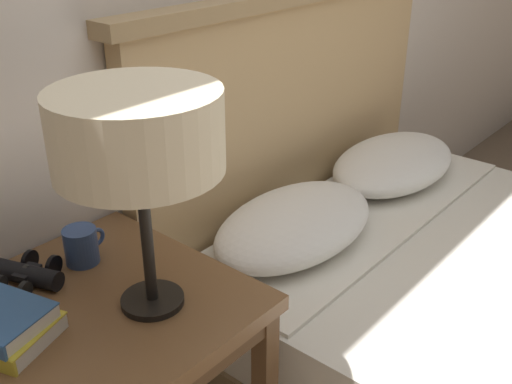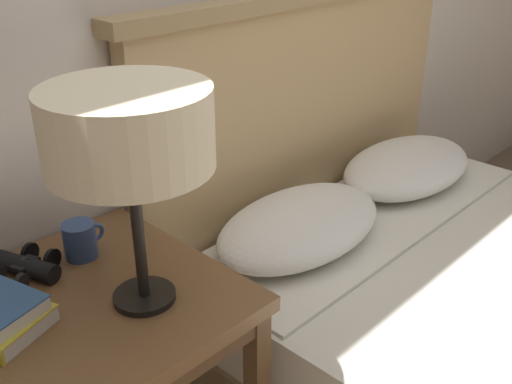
{
  "view_description": "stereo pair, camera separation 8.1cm",
  "coord_description": "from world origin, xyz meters",
  "px_view_note": "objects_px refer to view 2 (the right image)",
  "views": [
    {
      "loc": [
        -1.12,
        -0.16,
        1.39
      ],
      "look_at": [
        -0.12,
        0.69,
        0.74
      ],
      "focal_mm": 42.0,
      "sensor_mm": 36.0,
      "label": 1
    },
    {
      "loc": [
        -1.07,
        -0.22,
        1.39
      ],
      "look_at": [
        -0.12,
        0.69,
        0.74
      ],
      "focal_mm": 42.0,
      "sensor_mm": 36.0,
      "label": 2
    }
  ],
  "objects_px": {
    "nightstand": "(89,331)",
    "table_lamp": "(128,133)",
    "binoculars_pair": "(27,266)",
    "coffee_mug": "(81,240)"
  },
  "relations": [
    {
      "from": "nightstand",
      "to": "binoculars_pair",
      "type": "distance_m",
      "value": 0.2
    },
    {
      "from": "nightstand",
      "to": "coffee_mug",
      "type": "height_order",
      "value": "coffee_mug"
    },
    {
      "from": "nightstand",
      "to": "coffee_mug",
      "type": "bearing_deg",
      "value": 59.28
    },
    {
      "from": "table_lamp",
      "to": "binoculars_pair",
      "type": "height_order",
      "value": "table_lamp"
    },
    {
      "from": "binoculars_pair",
      "to": "coffee_mug",
      "type": "xyz_separation_m",
      "value": [
        0.13,
        -0.02,
        0.02
      ]
    },
    {
      "from": "nightstand",
      "to": "table_lamp",
      "type": "relative_size",
      "value": 1.42
    },
    {
      "from": "nightstand",
      "to": "table_lamp",
      "type": "bearing_deg",
      "value": -46.21
    },
    {
      "from": "table_lamp",
      "to": "coffee_mug",
      "type": "height_order",
      "value": "table_lamp"
    },
    {
      "from": "table_lamp",
      "to": "nightstand",
      "type": "bearing_deg",
      "value": 133.79
    },
    {
      "from": "nightstand",
      "to": "table_lamp",
      "type": "distance_m",
      "value": 0.47
    }
  ]
}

